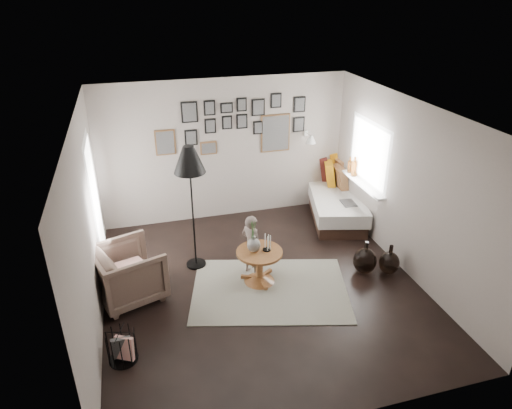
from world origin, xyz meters
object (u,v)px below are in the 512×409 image
object	(u,v)px
floor_lamp	(189,164)
magazine_basket	(122,346)
pedestal_table	(259,268)
daybed	(333,196)
child	(252,245)
demijohn_small	(389,263)
vase	(254,243)
armchair	(129,273)
demijohn_large	(365,261)

from	to	relation	value
floor_lamp	magazine_basket	distance (m)	2.59
pedestal_table	daybed	bearing A→B (deg)	42.61
floor_lamp	child	bearing A→B (deg)	-29.67
child	demijohn_small	bearing A→B (deg)	-141.18
daybed	vase	bearing A→B (deg)	-123.95
armchair	demijohn_large	xyz separation A→B (m)	(3.48, -0.35, -0.19)
demijohn_large	daybed	bearing A→B (deg)	79.42
daybed	floor_lamp	world-z (taller)	floor_lamp
pedestal_table	armchair	xyz separation A→B (m)	(-1.86, 0.15, 0.16)
floor_lamp	magazine_basket	size ratio (longest dim) A/B	4.77
demijohn_large	child	world-z (taller)	child
pedestal_table	magazine_basket	distance (m)	2.26
demijohn_small	child	xyz separation A→B (m)	(-2.03, 0.57, 0.31)
vase	daybed	distance (m)	2.80
armchair	child	bearing A→B (deg)	-105.64
pedestal_table	vase	bearing A→B (deg)	165.96
daybed	demijohn_large	distance (m)	2.09
demijohn_small	demijohn_large	bearing A→B (deg)	161.08
armchair	demijohn_small	size ratio (longest dim) A/B	1.81
floor_lamp	magazine_basket	xyz separation A→B (m)	(-1.15, -1.77, -1.51)
magazine_basket	demijohn_large	distance (m)	3.72
vase	floor_lamp	xyz separation A→B (m)	(-0.76, 0.68, 1.03)
armchair	demijohn_large	size ratio (longest dim) A/B	1.64
pedestal_table	child	distance (m)	0.36
child	magazine_basket	bearing A→B (deg)	88.75
armchair	child	size ratio (longest dim) A/B	0.89
daybed	pedestal_table	bearing A→B (deg)	-122.53
vase	demijohn_small	bearing A→B (deg)	-9.41
daybed	child	distance (m)	2.61
armchair	vase	bearing A→B (deg)	-112.96
vase	daybed	xyz separation A→B (m)	(2.09, 1.83, -0.35)
vase	demijohn_small	xyz separation A→B (m)	(2.06, -0.34, -0.50)
magazine_basket	child	xyz separation A→B (m)	(1.94, 1.32, 0.29)
armchair	floor_lamp	distance (m)	1.74
pedestal_table	demijohn_small	xyz separation A→B (m)	(1.98, -0.32, -0.06)
vase	magazine_basket	size ratio (longest dim) A/B	1.16
pedestal_table	vase	xyz separation A→B (m)	(-0.08, 0.02, 0.43)
vase	floor_lamp	world-z (taller)	floor_lamp
daybed	demijohn_large	world-z (taller)	daybed
child	pedestal_table	bearing A→B (deg)	156.19
pedestal_table	armchair	size ratio (longest dim) A/B	0.77
magazine_basket	pedestal_table	bearing A→B (deg)	28.28
magazine_basket	daybed	bearing A→B (deg)	36.12
armchair	pedestal_table	bearing A→B (deg)	-113.40
floor_lamp	demijohn_large	size ratio (longest dim) A/B	3.69
demijohn_large	child	size ratio (longest dim) A/B	0.54
magazine_basket	armchair	bearing A→B (deg)	83.64
pedestal_table	armchair	bearing A→B (deg)	175.42
armchair	magazine_basket	bearing A→B (deg)	154.82
magazine_basket	demijohn_small	distance (m)	4.04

